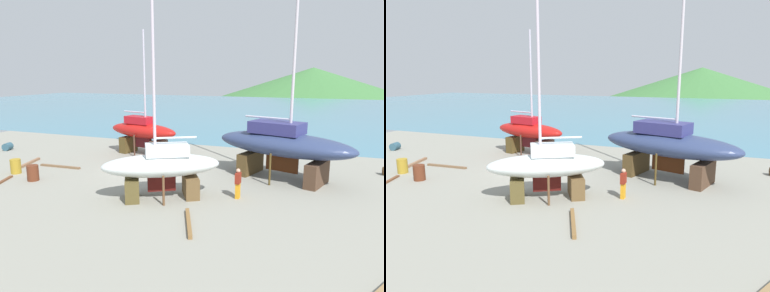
# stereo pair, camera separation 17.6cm
# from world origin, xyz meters

# --- Properties ---
(ground_plane) EXTENTS (45.50, 45.50, 0.00)m
(ground_plane) POSITION_xyz_m (0.00, -1.70, 0.00)
(ground_plane) COLOR gray
(sea_water) EXTENTS (148.01, 68.75, 0.01)m
(sea_water) POSITION_xyz_m (0.00, 44.05, 0.00)
(sea_water) COLOR teal
(sea_water) RESTS_ON ground
(headland_hill) EXTENTS (113.16, 113.16, 18.17)m
(headland_hill) POSITION_xyz_m (4.19, 147.15, 0.00)
(headland_hill) COLOR #3F773C
(headland_hill) RESTS_ON ground
(sailboat_small_center) EXTENTS (6.27, 4.82, 9.96)m
(sailboat_small_center) POSITION_xyz_m (2.95, -4.10, 1.67)
(sailboat_small_center) COLOR brown
(sailboat_small_center) RESTS_ON ground
(sailboat_far_slipway) EXTENTS (9.10, 5.38, 14.95)m
(sailboat_far_slipway) POSITION_xyz_m (8.28, 1.55, 2.14)
(sailboat_far_slipway) COLOR #4D3525
(sailboat_far_slipway) RESTS_ON ground
(sailboat_large_starboard) EXTENTS (6.61, 3.19, 9.56)m
(sailboat_large_starboard) POSITION_xyz_m (-2.86, 4.48, 1.84)
(sailboat_large_starboard) COLOR #4A372C
(sailboat_large_starboard) RESTS_ON ground
(worker) EXTENTS (0.25, 0.44, 1.58)m
(worker) POSITION_xyz_m (6.64, -2.80, 0.82)
(worker) COLOR orange
(worker) RESTS_ON ground
(barrel_rust_mid) EXTENTS (0.91, 0.91, 0.94)m
(barrel_rust_mid) POSITION_xyz_m (-5.64, -4.14, 0.47)
(barrel_rust_mid) COLOR #5D2C19
(barrel_rust_mid) RESTS_ON ground
(barrel_blue_faded) EXTENTS (0.89, 0.89, 0.94)m
(barrel_blue_faded) POSITION_xyz_m (-7.88, -3.32, 0.47)
(barrel_blue_faded) COLOR #A28024
(barrel_blue_faded) RESTS_ON ground
(barrel_ochre) EXTENTS (0.81, 0.90, 0.62)m
(barrel_ochre) POSITION_xyz_m (-14.28, 1.81, 0.31)
(barrel_ochre) COLOR #2D5161
(barrel_ochre) RESTS_ON ground
(timber_plank_far) EXTENTS (1.68, 2.80, 0.19)m
(timber_plank_far) POSITION_xyz_m (12.64, -9.09, 0.09)
(timber_plank_far) COLOR olive
(timber_plank_far) RESTS_ON ground
(timber_long_fore) EXTENTS (1.05, 2.96, 0.16)m
(timber_long_fore) POSITION_xyz_m (-8.90, -1.30, 0.08)
(timber_long_fore) COLOR #886044
(timber_long_fore) RESTS_ON ground
(timber_short_skew) EXTENTS (3.16, 0.35, 0.13)m
(timber_short_skew) POSITION_xyz_m (-6.25, -1.12, 0.06)
(timber_short_skew) COLOR brown
(timber_short_skew) RESTS_ON ground
(timber_short_cross) EXTENTS (1.31, 2.66, 0.18)m
(timber_short_cross) POSITION_xyz_m (5.45, -6.74, 0.09)
(timber_short_cross) COLOR brown
(timber_short_cross) RESTS_ON ground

